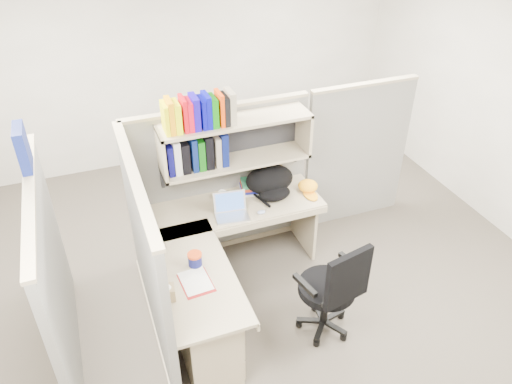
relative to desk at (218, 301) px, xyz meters
name	(u,v)px	position (x,y,z in m)	size (l,w,h in m)	color
ground	(252,301)	(0.41, 0.29, -0.44)	(6.00, 6.00, 0.00)	#36312A
room_shell	(252,152)	(0.41, 0.29, 1.18)	(6.00, 6.00, 6.00)	#ACA79C
cubicle	(196,206)	(0.04, 0.74, 0.47)	(3.79, 1.84, 1.95)	#62625D
desk	(218,301)	(0.00, 0.00, 0.00)	(1.74, 1.75, 0.73)	tan
laptop	(232,208)	(0.36, 0.69, 0.40)	(0.30, 0.30, 0.22)	silver
backpack	(272,183)	(0.84, 0.90, 0.43)	(0.48, 0.37, 0.28)	black
orange_cap	(308,186)	(1.21, 0.85, 0.34)	(0.20, 0.23, 0.11)	#FFA316
snack_canister	(195,259)	(-0.13, 0.18, 0.35)	(0.12, 0.12, 0.12)	#0E1152
tissue_box	(167,290)	(-0.42, -0.11, 0.38)	(0.11, 0.11, 0.17)	#9D8359
mouse	(261,212)	(0.63, 0.65, 0.31)	(0.08, 0.05, 0.03)	#96A8D5
paper_cup	(222,196)	(0.36, 0.98, 0.34)	(0.07, 0.07, 0.10)	white
book_stack	(248,186)	(0.65, 1.05, 0.34)	(0.16, 0.22, 0.11)	slate
loose_paper	(196,281)	(-0.18, -0.01, 0.29)	(0.21, 0.28, 0.00)	white
task_chair	(329,302)	(0.89, -0.28, -0.08)	(0.58, 0.53, 1.03)	black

